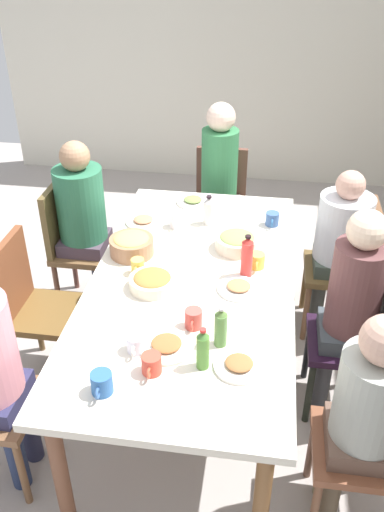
{
  "coord_description": "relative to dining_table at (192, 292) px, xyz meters",
  "views": [
    {
      "loc": [
        2.33,
        0.35,
        2.4
      ],
      "look_at": [
        0.0,
        0.0,
        0.91
      ],
      "focal_mm": 38.68,
      "sensor_mm": 36.0,
      "label": 1
    }
  ],
  "objects": [
    {
      "name": "cup_7",
      "position": [
        -0.17,
        0.33,
        0.11
      ],
      "size": [
        0.12,
        0.08,
        0.08
      ],
      "color": "#E3CF4F",
      "rests_on": "dining_table"
    },
    {
      "name": "person_6",
      "position": [
        -0.69,
        0.82,
        -0.0
      ],
      "size": [
        0.33,
        0.33,
        1.12
      ],
      "color": "#3B3E3B",
      "rests_on": "ground_plane"
    },
    {
      "name": "bottle_1",
      "position": [
        0.62,
        0.14,
        0.17
      ],
      "size": [
        0.05,
        0.05,
        0.2
      ],
      "color": "#4B8230",
      "rests_on": "dining_table"
    },
    {
      "name": "person_2",
      "position": [
        0.69,
        0.82,
        0.01
      ],
      "size": [
        0.3,
        0.3,
        1.15
      ],
      "color": "brown",
      "rests_on": "ground_plane"
    },
    {
      "name": "plate_0",
      "position": [
        0.53,
        -0.03,
        0.09
      ],
      "size": [
        0.24,
        0.24,
        0.04
      ],
      "color": "white",
      "rests_on": "dining_table"
    },
    {
      "name": "chair_4",
      "position": [
        0.0,
        -0.91,
        -0.17
      ],
      "size": [
        0.4,
        0.4,
        0.9
      ],
      "color": "brown",
      "rests_on": "ground_plane"
    },
    {
      "name": "person_0",
      "position": [
        -1.33,
        0.0,
        0.07
      ],
      "size": [
        0.3,
        0.3,
        1.29
      ],
      "color": "brown",
      "rests_on": "ground_plane"
    },
    {
      "name": "chair_2",
      "position": [
        0.69,
        0.91,
        -0.17
      ],
      "size": [
        0.4,
        0.4,
        0.9
      ],
      "color": "brown",
      "rests_on": "ground_plane"
    },
    {
      "name": "person_1",
      "position": [
        -0.69,
        -0.82,
        0.04
      ],
      "size": [
        0.31,
        0.31,
        1.21
      ],
      "color": "#463F3D",
      "rests_on": "ground_plane"
    },
    {
      "name": "cup_5",
      "position": [
        -0.55,
        -0.18,
        0.12
      ],
      "size": [
        0.11,
        0.08,
        0.09
      ],
      "color": "white",
      "rests_on": "dining_table"
    },
    {
      "name": "person_5",
      "position": [
        -0.0,
        0.82,
        0.04
      ],
      "size": [
        0.3,
        0.3,
        1.23
      ],
      "color": "#37393D",
      "rests_on": "ground_plane"
    },
    {
      "name": "bowl_1",
      "position": [
        -0.21,
        -0.37,
        0.13
      ],
      "size": [
        0.25,
        0.25,
        0.12
      ],
      "color": "#9D6D4C",
      "rests_on": "dining_table"
    },
    {
      "name": "plate_3",
      "position": [
        -0.56,
        -0.39,
        0.09
      ],
      "size": [
        0.21,
        0.21,
        0.04
      ],
      "color": "silver",
      "rests_on": "dining_table"
    },
    {
      "name": "cup_2",
      "position": [
        0.37,
        0.06,
        0.12
      ],
      "size": [
        0.12,
        0.08,
        0.09
      ],
      "color": "#D14E45",
      "rests_on": "dining_table"
    },
    {
      "name": "wall_left",
      "position": [
        -3.08,
        0.0,
        0.62
      ],
      "size": [
        0.12,
        4.65,
        2.6
      ],
      "primitive_type": "cube",
      "color": "silver",
      "rests_on": "ground_plane"
    },
    {
      "name": "chair_1",
      "position": [
        -0.69,
        -0.91,
        -0.17
      ],
      "size": [
        0.4,
        0.4,
        0.9
      ],
      "color": "brown",
      "rests_on": "ground_plane"
    },
    {
      "name": "cup_3",
      "position": [
        -0.02,
        -0.29,
        0.12
      ],
      "size": [
        0.11,
        0.07,
        0.09
      ],
      "color": "#E4C74F",
      "rests_on": "dining_table"
    },
    {
      "name": "bowl_0",
      "position": [
        0.09,
        -0.19,
        0.11
      ],
      "size": [
        0.24,
        0.24,
        0.08
      ],
      "color": "beige",
      "rests_on": "dining_table"
    },
    {
      "name": "plate_1",
      "position": [
        0.61,
        0.29,
        0.09
      ],
      "size": [
        0.22,
        0.22,
        0.04
      ],
      "color": "silver",
      "rests_on": "dining_table"
    },
    {
      "name": "bottle_0",
      "position": [
        -0.62,
        0.01,
        0.16
      ],
      "size": [
        0.07,
        0.07,
        0.19
      ],
      "color": "silver",
      "rests_on": "dining_table"
    },
    {
      "name": "plate_2",
      "position": [
        -0.88,
        -0.13,
        0.09
      ],
      "size": [
        0.21,
        0.21,
        0.04
      ],
      "color": "white",
      "rests_on": "dining_table"
    },
    {
      "name": "chair_6",
      "position": [
        -0.69,
        0.91,
        -0.17
      ],
      "size": [
        0.4,
        0.4,
        0.9
      ],
      "color": "brown",
      "rests_on": "ground_plane"
    },
    {
      "name": "plate_4",
      "position": [
        0.05,
        0.25,
        0.09
      ],
      "size": [
        0.22,
        0.22,
        0.04
      ],
      "color": "white",
      "rests_on": "dining_table"
    },
    {
      "name": "ground_plane",
      "position": [
        0.0,
        0.0,
        -0.68
      ],
      "size": [
        7.24,
        7.24,
        0.0
      ],
      "primitive_type": "plane",
      "color": "#A29994"
    },
    {
      "name": "cup_4",
      "position": [
        0.83,
        -0.24,
        0.12
      ],
      "size": [
        0.12,
        0.09,
        0.09
      ],
      "color": "#2C5C9F",
      "rests_on": "dining_table"
    },
    {
      "name": "cup_6",
      "position": [
        -0.66,
        0.4,
        0.11
      ],
      "size": [
        0.12,
        0.08,
        0.08
      ],
      "color": "#3A5C96",
      "rests_on": "dining_table"
    },
    {
      "name": "bottle_3",
      "position": [
        0.47,
        0.2,
        0.17
      ],
      "size": [
        0.06,
        0.06,
        0.21
      ],
      "color": "#558541",
      "rests_on": "dining_table"
    },
    {
      "name": "bowl_2",
      "position": [
        -0.35,
        0.2,
        0.12
      ],
      "size": [
        0.24,
        0.24,
        0.1
      ],
      "color": "beige",
      "rests_on": "dining_table"
    },
    {
      "name": "cup_0",
      "position": [
        0.69,
        -0.07,
        0.12
      ],
      "size": [
        0.12,
        0.08,
        0.09
      ],
      "color": "#D04533",
      "rests_on": "dining_table"
    },
    {
      "name": "dining_table",
      "position": [
        0.0,
        0.0,
        0.0
      ],
      "size": [
        2.08,
        1.05,
        0.76
      ],
      "color": "silver",
      "rests_on": "ground_plane"
    },
    {
      "name": "chair_0",
      "position": [
        -1.42,
        0.0,
        -0.17
      ],
      "size": [
        0.4,
        0.4,
        0.9
      ],
      "color": "brown",
      "rests_on": "ground_plane"
    },
    {
      "name": "cup_1",
      "position": [
        0.57,
        -0.16,
        0.11
      ],
      "size": [
        0.12,
        0.08,
        0.08
      ],
      "color": "white",
      "rests_on": "dining_table"
    },
    {
      "name": "bottle_2",
      "position": [
        -0.09,
        0.27,
        0.19
      ],
      "size": [
        0.06,
        0.06,
        0.24
      ],
      "color": "#DE3A35",
      "rests_on": "dining_table"
    },
    {
      "name": "chair_5",
      "position": [
        0.0,
        0.91,
        -0.17
      ],
      "size": [
        0.4,
        0.4,
        0.9
      ],
      "color": "black",
      "rests_on": "ground_plane"
    }
  ]
}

